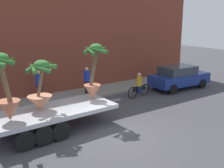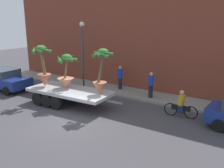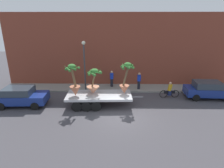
{
  "view_description": "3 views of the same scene",
  "coord_description": "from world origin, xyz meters",
  "px_view_note": "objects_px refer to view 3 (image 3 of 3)",
  "views": [
    {
      "loc": [
        -6.14,
        -8.61,
        4.92
      ],
      "look_at": [
        1.34,
        2.12,
        1.62
      ],
      "focal_mm": 44.13,
      "sensor_mm": 36.0,
      "label": 1
    },
    {
      "loc": [
        8.43,
        -8.92,
        5.26
      ],
      "look_at": [
        0.78,
        2.82,
        1.54
      ],
      "focal_mm": 40.21,
      "sensor_mm": 36.0,
      "label": 2
    },
    {
      "loc": [
        -0.45,
        -12.44,
        6.84
      ],
      "look_at": [
        -0.72,
        2.98,
        1.57
      ],
      "focal_mm": 30.27,
      "sensor_mm": 36.0,
      "label": 3
    }
  ],
  "objects_px": {
    "parked_car": "(209,90)",
    "pedestrian_far_left": "(112,78)",
    "potted_palm_rear": "(126,80)",
    "trailing_car": "(21,96)",
    "potted_palm_front": "(74,83)",
    "flatbed_trailer": "(96,97)",
    "pedestrian_near_gate": "(139,80)",
    "street_lamp": "(84,60)",
    "potted_palm_middle": "(94,83)",
    "cyclist": "(170,91)"
  },
  "relations": [
    {
      "from": "trailing_car",
      "to": "pedestrian_far_left",
      "type": "xyz_separation_m",
      "value": [
        7.45,
        4.46,
        0.22
      ]
    },
    {
      "from": "potted_palm_middle",
      "to": "parked_car",
      "type": "xyz_separation_m",
      "value": [
        10.28,
        1.53,
        -1.04
      ]
    },
    {
      "from": "potted_palm_front",
      "to": "trailing_car",
      "type": "distance_m",
      "value": 4.71
    },
    {
      "from": "potted_palm_rear",
      "to": "parked_car",
      "type": "height_order",
      "value": "potted_palm_rear"
    },
    {
      "from": "flatbed_trailer",
      "to": "pedestrian_far_left",
      "type": "relative_size",
      "value": 3.73
    },
    {
      "from": "flatbed_trailer",
      "to": "cyclist",
      "type": "relative_size",
      "value": 3.47
    },
    {
      "from": "potted_palm_middle",
      "to": "parked_car",
      "type": "bearing_deg",
      "value": 8.46
    },
    {
      "from": "flatbed_trailer",
      "to": "street_lamp",
      "type": "relative_size",
      "value": 1.32
    },
    {
      "from": "potted_palm_front",
      "to": "trailing_car",
      "type": "xyz_separation_m",
      "value": [
        -4.53,
        0.15,
        -1.27
      ]
    },
    {
      "from": "street_lamp",
      "to": "potted_palm_rear",
      "type": "bearing_deg",
      "value": -38.6
    },
    {
      "from": "parked_car",
      "to": "pedestrian_far_left",
      "type": "height_order",
      "value": "pedestrian_far_left"
    },
    {
      "from": "cyclist",
      "to": "trailing_car",
      "type": "height_order",
      "value": "trailing_car"
    },
    {
      "from": "flatbed_trailer",
      "to": "potted_palm_middle",
      "type": "relative_size",
      "value": 2.97
    },
    {
      "from": "cyclist",
      "to": "street_lamp",
      "type": "relative_size",
      "value": 0.38
    },
    {
      "from": "cyclist",
      "to": "parked_car",
      "type": "distance_m",
      "value": 3.48
    },
    {
      "from": "potted_palm_rear",
      "to": "parked_car",
      "type": "xyz_separation_m",
      "value": [
        7.65,
        1.5,
        -1.36
      ]
    },
    {
      "from": "potted_palm_rear",
      "to": "pedestrian_far_left",
      "type": "height_order",
      "value": "potted_palm_rear"
    },
    {
      "from": "potted_palm_front",
      "to": "cyclist",
      "type": "xyz_separation_m",
      "value": [
        8.3,
        2.1,
        -1.43
      ]
    },
    {
      "from": "parked_car",
      "to": "trailing_car",
      "type": "distance_m",
      "value": 16.41
    },
    {
      "from": "flatbed_trailer",
      "to": "parked_car",
      "type": "bearing_deg",
      "value": 9.81
    },
    {
      "from": "pedestrian_near_gate",
      "to": "trailing_car",
      "type": "bearing_deg",
      "value": -159.75
    },
    {
      "from": "potted_palm_front",
      "to": "pedestrian_near_gate",
      "type": "height_order",
      "value": "potted_palm_front"
    },
    {
      "from": "trailing_car",
      "to": "pedestrian_far_left",
      "type": "distance_m",
      "value": 8.68
    },
    {
      "from": "parked_car",
      "to": "trailing_car",
      "type": "height_order",
      "value": "same"
    },
    {
      "from": "trailing_car",
      "to": "potted_palm_middle",
      "type": "bearing_deg",
      "value": 3.12
    },
    {
      "from": "potted_palm_middle",
      "to": "pedestrian_far_left",
      "type": "xyz_separation_m",
      "value": [
        1.42,
        4.13,
        -0.82
      ]
    },
    {
      "from": "potted_palm_rear",
      "to": "pedestrian_far_left",
      "type": "distance_m",
      "value": 4.43
    },
    {
      "from": "potted_palm_front",
      "to": "cyclist",
      "type": "height_order",
      "value": "potted_palm_front"
    },
    {
      "from": "potted_palm_middle",
      "to": "potted_palm_front",
      "type": "distance_m",
      "value": 1.59
    },
    {
      "from": "parked_car",
      "to": "potted_palm_middle",
      "type": "bearing_deg",
      "value": -171.54
    },
    {
      "from": "potted_palm_rear",
      "to": "pedestrian_far_left",
      "type": "relative_size",
      "value": 1.55
    },
    {
      "from": "potted_palm_middle",
      "to": "potted_palm_front",
      "type": "bearing_deg",
      "value": -162.15
    },
    {
      "from": "flatbed_trailer",
      "to": "potted_palm_middle",
      "type": "xyz_separation_m",
      "value": [
        -0.19,
        0.21,
        1.11
      ]
    },
    {
      "from": "flatbed_trailer",
      "to": "potted_palm_rear",
      "type": "relative_size",
      "value": 2.4
    },
    {
      "from": "trailing_car",
      "to": "pedestrian_near_gate",
      "type": "height_order",
      "value": "pedestrian_near_gate"
    },
    {
      "from": "potted_palm_rear",
      "to": "trailing_car",
      "type": "distance_m",
      "value": 8.77
    },
    {
      "from": "pedestrian_near_gate",
      "to": "pedestrian_far_left",
      "type": "xyz_separation_m",
      "value": [
        -2.76,
        0.69,
        0.0
      ]
    },
    {
      "from": "cyclist",
      "to": "street_lamp",
      "type": "distance_m",
      "value": 8.5
    },
    {
      "from": "cyclist",
      "to": "parked_car",
      "type": "relative_size",
      "value": 0.43
    },
    {
      "from": "potted_palm_front",
      "to": "potted_palm_middle",
      "type": "bearing_deg",
      "value": 17.85
    },
    {
      "from": "flatbed_trailer",
      "to": "trailing_car",
      "type": "height_order",
      "value": "trailing_car"
    },
    {
      "from": "cyclist",
      "to": "pedestrian_near_gate",
      "type": "height_order",
      "value": "pedestrian_near_gate"
    },
    {
      "from": "potted_palm_rear",
      "to": "potted_palm_middle",
      "type": "relative_size",
      "value": 1.24
    },
    {
      "from": "flatbed_trailer",
      "to": "potted_palm_front",
      "type": "distance_m",
      "value": 2.17
    },
    {
      "from": "potted_palm_middle",
      "to": "trailing_car",
      "type": "height_order",
      "value": "potted_palm_middle"
    },
    {
      "from": "potted_palm_front",
      "to": "pedestrian_near_gate",
      "type": "bearing_deg",
      "value": 34.62
    },
    {
      "from": "flatbed_trailer",
      "to": "parked_car",
      "type": "relative_size",
      "value": 1.48
    },
    {
      "from": "potted_palm_rear",
      "to": "pedestrian_near_gate",
      "type": "distance_m",
      "value": 3.92
    },
    {
      "from": "potted_palm_rear",
      "to": "trailing_car",
      "type": "height_order",
      "value": "potted_palm_rear"
    },
    {
      "from": "pedestrian_near_gate",
      "to": "street_lamp",
      "type": "xyz_separation_m",
      "value": [
        -5.36,
        -0.37,
        2.19
      ]
    }
  ]
}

